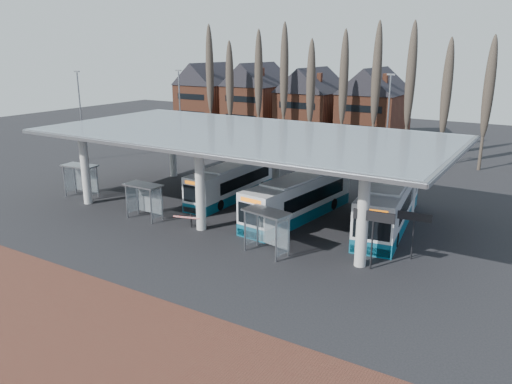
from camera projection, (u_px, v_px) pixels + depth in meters
The scene contains 17 objects.
ground at pixel (179, 240), 34.11m from camera, with size 140.00×140.00×0.00m, color black.
brick_strip at pixel (19, 318), 24.28m from camera, with size 70.00×10.00×0.03m, color #4F2B1F.
station_canopy at pixel (242, 140), 39.08m from camera, with size 32.00×16.00×6.34m.
poplar_row at pixel (358, 82), 58.68m from camera, with size 45.10×1.10×14.50m.
townhouse_row at pixel (284, 93), 76.39m from camera, with size 36.80×10.30×12.25m.
lamp_post_a at pixel (180, 111), 59.67m from camera, with size 0.80×0.16×10.17m.
lamp_post_b at pixel (388, 122), 50.90m from camera, with size 0.80×0.16×10.17m.
lamp_post_d at pixel (81, 114), 57.14m from camera, with size 0.80×0.16×10.17m.
bus_1 at pixel (233, 182), 43.40m from camera, with size 2.42×10.88×3.02m.
bus_2 at pixel (299, 198), 38.28m from camera, with size 3.82×11.97×3.27m.
bus_3 at pixel (389, 204), 36.53m from camera, with size 4.29×12.79×3.49m.
shelter_0 at pixel (81, 173), 43.65m from camera, with size 3.22×1.85×2.85m.
shelter_1 at pixel (145, 193), 37.98m from camera, with size 2.94×1.48×2.73m.
shelter_2 at pixel (268, 222), 31.47m from camera, with size 3.29×2.08×2.84m.
info_sign_0 at pixel (374, 221), 28.83m from camera, with size 2.43×0.31×3.61m.
info_sign_1 at pixel (414, 220), 30.32m from camera, with size 2.05×0.31×3.05m.
barrier at pixel (188, 218), 36.01m from camera, with size 2.06×0.84×1.05m.
Camera 1 is at (21.14, -24.39, 12.66)m, focal length 35.00 mm.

